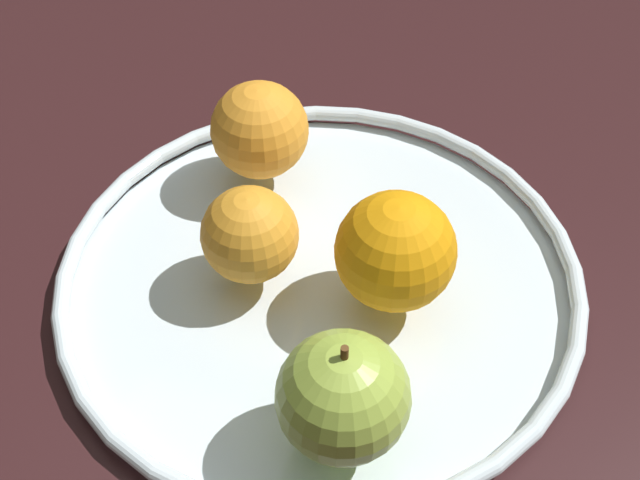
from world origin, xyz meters
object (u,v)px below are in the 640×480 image
(fruit_bowl, at_px, (320,278))
(apple, at_px, (343,397))
(orange_back_left, at_px, (250,235))
(orange_center, at_px, (395,253))
(orange_front_left, at_px, (260,130))

(fruit_bowl, bearing_deg, apple, -62.93)
(apple, relative_size, orange_back_left, 1.29)
(orange_back_left, relative_size, orange_center, 0.83)
(fruit_bowl, relative_size, orange_front_left, 4.99)
(fruit_bowl, bearing_deg, orange_back_left, -161.14)
(apple, height_order, orange_front_left, apple)
(orange_back_left, relative_size, orange_front_left, 0.90)
(apple, height_order, orange_center, apple)
(fruit_bowl, height_order, apple, apple)
(orange_back_left, height_order, orange_center, orange_center)
(orange_back_left, bearing_deg, apple, -43.97)
(fruit_bowl, xyz_separation_m, orange_center, (0.05, -0.00, 0.05))
(orange_front_left, relative_size, orange_center, 0.92)
(apple, distance_m, orange_front_left, 0.24)
(fruit_bowl, relative_size, orange_back_left, 5.55)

